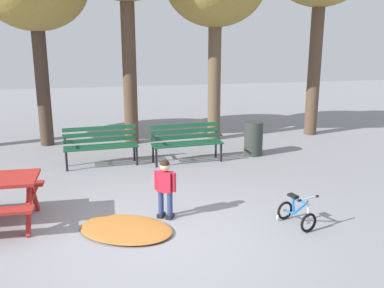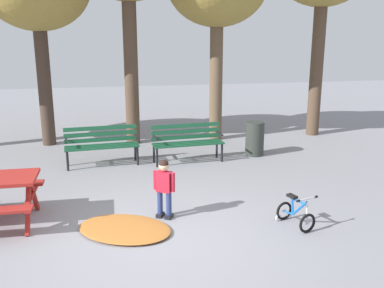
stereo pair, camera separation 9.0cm
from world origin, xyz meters
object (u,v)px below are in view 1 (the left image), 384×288
child_standing (165,185)px  trash_bin (254,138)px  park_bench_left (186,140)px  park_bench_far_left (101,143)px  kids_bicycle (296,213)px

child_standing → trash_bin: bearing=50.7°
park_bench_left → child_standing: child_standing is taller
park_bench_far_left → kids_bicycle: park_bench_far_left is taller
park_bench_left → kids_bicycle: (0.98, -3.68, -0.31)m
child_standing → kids_bicycle: (1.91, -0.70, -0.36)m
park_bench_left → trash_bin: 1.69m
child_standing → trash_bin: child_standing is taller
trash_bin → kids_bicycle: bearing=-100.2°
child_standing → trash_bin: (2.61, 3.18, -0.15)m
kids_bicycle → park_bench_left: bearing=104.9°
park_bench_left → trash_bin: bearing=6.7°
park_bench_left → kids_bicycle: park_bench_left is taller
park_bench_far_left → kids_bicycle: bearing=-52.9°
kids_bicycle → trash_bin: (0.70, 3.88, 0.20)m
park_bench_far_left → park_bench_left: size_ratio=1.00×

